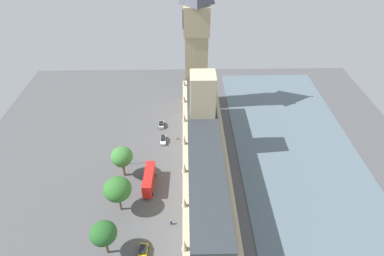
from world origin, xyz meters
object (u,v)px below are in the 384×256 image
pedestrian_opposite_hall (171,222)px  pedestrian_by_river_gate (176,137)px  car_yellow_cab_trailing (143,251)px  plane_tree_leading (103,233)px  plane_tree_kerbside (118,189)px  car_silver_under_trees (161,124)px  double_decker_bus_near_tower (149,179)px  parliament_building (204,155)px  car_white_midblock (163,140)px  street_lamp_slot_11 (128,154)px  clock_tower (196,37)px  plane_tree_slot_10 (122,156)px  plane_tree_corner (122,160)px

pedestrian_opposite_hall → pedestrian_by_river_gate: bearing=-105.0°
car_yellow_cab_trailing → plane_tree_leading: (8.25, -0.53, 6.21)m
plane_tree_kerbside → plane_tree_leading: (1.15, 12.61, -0.45)m
car_silver_under_trees → double_decker_bus_near_tower: (1.78, 28.61, 1.75)m
pedestrian_by_river_gate → parliament_building: bearing=120.4°
car_yellow_cab_trailing → car_white_midblock: bearing=-90.6°
car_yellow_cab_trailing → plane_tree_leading: size_ratio=0.44×
plane_tree_kerbside → street_lamp_slot_11: size_ratio=1.77×
plane_tree_leading → pedestrian_by_river_gate: bearing=-109.8°
clock_tower → pedestrian_by_river_gate: bearing=71.8°
car_white_midblock → pedestrian_opposite_hall: car_white_midblock is taller
double_decker_bus_near_tower → plane_tree_slot_10: (7.63, -4.38, 4.76)m
double_decker_bus_near_tower → pedestrian_opposite_hall: bearing=118.1°
car_white_midblock → plane_tree_slot_10: plane_tree_slot_10 is taller
clock_tower → plane_tree_corner: 49.01m
car_silver_under_trees → plane_tree_leading: (9.73, 49.46, 6.21)m
parliament_building → street_lamp_slot_11: size_ratio=11.82×
car_yellow_cab_trailing → pedestrian_opposite_hall: bearing=-124.4°
clock_tower → car_white_midblock: clock_tower is taller
plane_tree_corner → street_lamp_slot_11: bearing=-101.3°
car_yellow_cab_trailing → pedestrian_by_river_gate: car_yellow_cab_trailing is taller
pedestrian_by_river_gate → plane_tree_kerbside: size_ratio=0.14×
pedestrian_opposite_hall → plane_tree_leading: (14.44, 7.58, 6.36)m
pedestrian_opposite_hall → street_lamp_slot_11: street_lamp_slot_11 is taller
parliament_building → plane_tree_slot_10: bearing=-1.0°
street_lamp_slot_11 → double_decker_bus_near_tower: bearing=126.7°
plane_tree_corner → pedestrian_by_river_gate: bearing=-132.1°
car_white_midblock → pedestrian_by_river_gate: size_ratio=3.14×
double_decker_bus_near_tower → plane_tree_slot_10: 10.00m
plane_tree_corner → plane_tree_leading: bearing=89.7°
car_white_midblock → car_yellow_cab_trailing: 41.40m
car_white_midblock → plane_tree_leading: 42.65m
car_white_midblock → pedestrian_by_river_gate: 4.51m
plane_tree_kerbside → plane_tree_slot_10: (0.83, -12.62, -0.16)m
plane_tree_kerbside → clock_tower: bearing=-112.4°
parliament_building → plane_tree_corner: (23.17, -0.63, -1.90)m
street_lamp_slot_11 → car_silver_under_trees: bearing=-114.1°
street_lamp_slot_11 → plane_tree_corner: bearing=78.7°
car_silver_under_trees → pedestrian_opposite_hall: bearing=-86.1°
car_white_midblock → car_yellow_cab_trailing: size_ratio=1.12×
clock_tower → plane_tree_leading: clock_tower is taller
clock_tower → plane_tree_slot_10: bearing=60.4°
parliament_building → car_yellow_cab_trailing: parliament_building is taller
car_white_midblock → pedestrian_by_river_gate: bearing=-166.0°
plane_tree_kerbside → car_silver_under_trees: bearing=-103.1°
clock_tower → car_white_midblock: 36.58m
double_decker_bus_near_tower → plane_tree_kerbside: size_ratio=1.00×
pedestrian_by_river_gate → street_lamp_slot_11: 18.78m
car_yellow_cab_trailing → plane_tree_kerbside: size_ratio=0.40×
plane_tree_leading → plane_tree_corner: bearing=-90.3°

